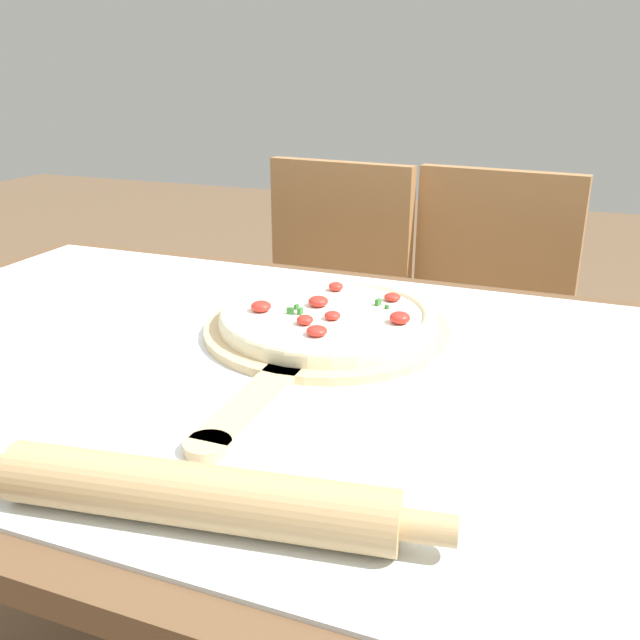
{
  "coord_description": "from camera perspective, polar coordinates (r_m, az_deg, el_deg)",
  "views": [
    {
      "loc": [
        0.37,
        -0.74,
        1.1
      ],
      "look_at": [
        0.06,
        0.09,
        0.76
      ],
      "focal_mm": 38.0,
      "sensor_mm": 36.0,
      "label": 1
    }
  ],
  "objects": [
    {
      "name": "dining_table",
      "position": [
        0.96,
        -5.1,
        -9.03
      ],
      "size": [
        1.37,
        0.88,
        0.73
      ],
      "color": "brown",
      "rests_on": "ground_plane"
    },
    {
      "name": "towel_cloth",
      "position": [
        0.91,
        -5.31,
        -3.29
      ],
      "size": [
        1.29,
        0.8,
        0.0
      ],
      "color": "silver",
      "rests_on": "dining_table"
    },
    {
      "name": "pizza_peel",
      "position": [
        0.97,
        0.17,
        -1.17
      ],
      "size": [
        0.36,
        0.55,
        0.01
      ],
      "color": "#D6B784",
      "rests_on": "towel_cloth"
    },
    {
      "name": "pizza",
      "position": [
        0.98,
        0.63,
        0.31
      ],
      "size": [
        0.31,
        0.31,
        0.04
      ],
      "color": "beige",
      "rests_on": "pizza_peel"
    },
    {
      "name": "rolling_pin",
      "position": [
        0.6,
        -10.37,
        -14.33
      ],
      "size": [
        0.43,
        0.1,
        0.05
      ],
      "rotation": [
        0.0,
        0.0,
        0.14
      ],
      "color": "tan",
      "rests_on": "towel_cloth"
    },
    {
      "name": "chair_left",
      "position": [
        1.71,
        0.36,
        0.42
      ],
      "size": [
        0.44,
        0.44,
        0.87
      ],
      "rotation": [
        0.0,
        0.0,
        -0.1
      ],
      "color": "#A37547",
      "rests_on": "ground_plane"
    },
    {
      "name": "chair_right",
      "position": [
        1.62,
        13.23,
        -1.28
      ],
      "size": [
        0.44,
        0.44,
        0.87
      ],
      "rotation": [
        0.0,
        0.0,
        -0.11
      ],
      "color": "#A37547",
      "rests_on": "ground_plane"
    }
  ]
}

